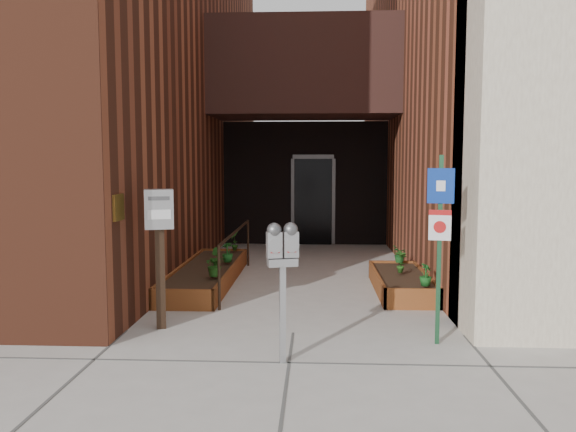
# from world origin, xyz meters

# --- Properties ---
(ground) EXTENTS (80.00, 80.00, 0.00)m
(ground) POSITION_xyz_m (0.00, 0.00, 0.00)
(ground) COLOR #9E9991
(ground) RESTS_ON ground
(architecture) EXTENTS (20.00, 14.60, 10.00)m
(architecture) POSITION_xyz_m (-0.18, 6.89, 4.98)
(architecture) COLOR #5E2B1B
(architecture) RESTS_ON ground
(planter_left) EXTENTS (0.90, 3.60, 0.30)m
(planter_left) POSITION_xyz_m (-1.55, 2.70, 0.13)
(planter_left) COLOR brown
(planter_left) RESTS_ON ground
(planter_right) EXTENTS (0.80, 2.20, 0.30)m
(planter_right) POSITION_xyz_m (1.60, 2.20, 0.13)
(planter_right) COLOR brown
(planter_right) RESTS_ON ground
(handrail) EXTENTS (0.04, 3.34, 0.90)m
(handrail) POSITION_xyz_m (-1.05, 2.65, 0.75)
(handrail) COLOR black
(handrail) RESTS_ON ground
(parking_meter) EXTENTS (0.33, 0.19, 1.42)m
(parking_meter) POSITION_xyz_m (-0.07, -0.98, 1.10)
(parking_meter) COLOR #9A9A9C
(parking_meter) RESTS_ON ground
(sign_post) EXTENTS (0.28, 0.10, 2.09)m
(sign_post) POSITION_xyz_m (1.62, -0.32, 1.29)
(sign_post) COLOR #163E23
(sign_post) RESTS_ON ground
(payment_dropbox) EXTENTS (0.39, 0.33, 1.69)m
(payment_dropbox) POSITION_xyz_m (-1.61, 0.13, 1.22)
(payment_dropbox) COLOR black
(payment_dropbox) RESTS_ON ground
(shrub_left_a) EXTENTS (0.44, 0.44, 0.35)m
(shrub_left_a) POSITION_xyz_m (-1.25, 1.81, 0.48)
(shrub_left_a) COLOR #225B1A
(shrub_left_a) RESTS_ON planter_left
(shrub_left_b) EXTENTS (0.25, 0.25, 0.32)m
(shrub_left_b) POSITION_xyz_m (-1.36, 2.54, 0.46)
(shrub_left_b) COLOR #1D5016
(shrub_left_b) RESTS_ON planter_left
(shrub_left_c) EXTENTS (0.27, 0.27, 0.34)m
(shrub_left_c) POSITION_xyz_m (-1.25, 3.02, 0.47)
(shrub_left_c) COLOR #1B6120
(shrub_left_c) RESTS_ON planter_left
(shrub_left_d) EXTENTS (0.24, 0.24, 0.37)m
(shrub_left_d) POSITION_xyz_m (-1.32, 4.30, 0.48)
(shrub_left_d) COLOR #205418
(shrub_left_d) RESTS_ON planter_left
(shrub_right_a) EXTENTS (0.24, 0.24, 0.31)m
(shrub_right_a) POSITION_xyz_m (1.80, 1.30, 0.46)
(shrub_right_a) COLOR #17511A
(shrub_right_a) RESTS_ON planter_right
(shrub_right_b) EXTENTS (0.26, 0.26, 0.36)m
(shrub_right_b) POSITION_xyz_m (1.59, 2.21, 0.48)
(shrub_right_b) COLOR #225418
(shrub_right_b) RESTS_ON planter_right
(shrub_right_c) EXTENTS (0.27, 0.27, 0.30)m
(shrub_right_c) POSITION_xyz_m (1.71, 3.10, 0.45)
(shrub_right_c) COLOR #19571F
(shrub_right_c) RESTS_ON planter_right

